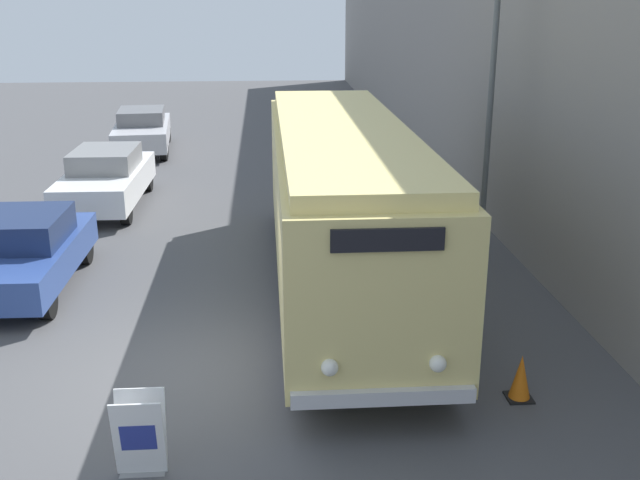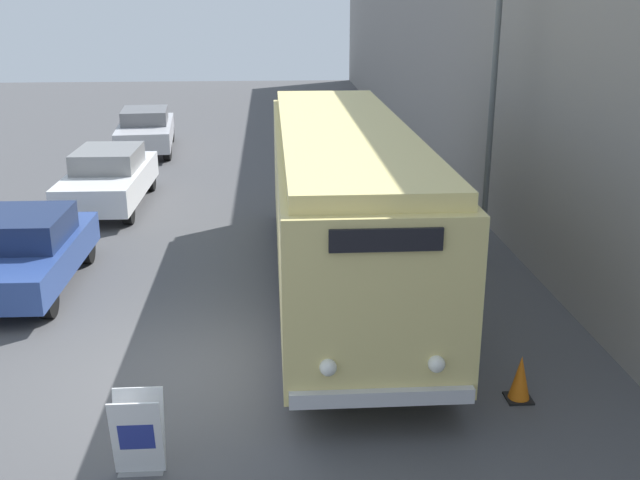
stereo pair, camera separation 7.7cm
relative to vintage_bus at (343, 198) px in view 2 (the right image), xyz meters
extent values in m
plane|color=#4C4C4F|center=(-2.58, -3.19, -1.83)|extent=(80.00, 80.00, 0.00)
cube|color=gray|center=(4.13, 6.81, 2.10)|extent=(0.30, 60.00, 7.86)
cylinder|color=black|center=(-1.07, -3.77, -1.30)|extent=(0.28, 1.06, 1.06)
cylinder|color=black|center=(1.07, -3.77, -1.30)|extent=(0.28, 1.06, 1.06)
cylinder|color=black|center=(-1.07, 3.79, -1.30)|extent=(0.28, 1.06, 1.06)
cylinder|color=black|center=(1.07, 3.79, -1.30)|extent=(0.28, 1.06, 1.06)
cube|color=#E5D17F|center=(0.00, 0.01, -0.08)|extent=(2.46, 10.36, 2.43)
cube|color=#F3DD87|center=(0.00, 0.01, 1.26)|extent=(2.26, 9.94, 0.24)
cube|color=silver|center=(0.00, -5.23, -1.18)|extent=(2.33, 0.12, 0.20)
sphere|color=white|center=(-0.68, -5.20, -0.75)|extent=(0.22, 0.22, 0.22)
sphere|color=white|center=(0.68, -5.20, -0.75)|extent=(0.22, 0.22, 0.22)
cube|color=black|center=(0.00, -5.19, 0.89)|extent=(1.35, 0.06, 0.28)
cube|color=gray|center=(-2.96, -5.64, -1.82)|extent=(0.53, 0.22, 0.01)
cube|color=white|center=(-2.96, -5.73, -1.31)|extent=(0.59, 0.21, 1.04)
cube|color=white|center=(-2.96, -5.55, -1.31)|extent=(0.59, 0.21, 1.04)
cube|color=navy|center=(-2.96, -5.75, -1.29)|extent=(0.42, 0.07, 0.36)
cylinder|color=#595E60|center=(3.17, 1.54, 0.94)|extent=(0.12, 0.12, 5.54)
cylinder|color=black|center=(-5.29, -0.97, -1.51)|extent=(0.22, 0.64, 0.64)
cylinder|color=black|center=(-6.83, 1.88, -1.51)|extent=(0.22, 0.64, 0.64)
cylinder|color=black|center=(-5.26, 1.86, -1.51)|extent=(0.22, 0.64, 0.64)
cube|color=#2D478C|center=(-6.06, 0.45, -1.20)|extent=(1.89, 4.25, 0.61)
cube|color=#19274D|center=(-6.06, 0.56, -0.62)|extent=(1.58, 1.92, 0.55)
cylinder|color=black|center=(-6.48, 4.69, -1.50)|extent=(0.22, 0.65, 0.65)
cylinder|color=black|center=(-4.88, 4.67, -1.50)|extent=(0.22, 0.65, 0.65)
cylinder|color=black|center=(-6.43, 8.03, -1.50)|extent=(0.22, 0.65, 0.65)
cylinder|color=black|center=(-4.82, 8.00, -1.50)|extent=(0.22, 0.65, 0.65)
cube|color=silver|center=(-5.65, 6.35, -1.15)|extent=(1.94, 4.77, 0.70)
cube|color=gray|center=(-5.65, 6.47, -0.54)|extent=(1.62, 2.16, 0.53)
cylinder|color=black|center=(-6.44, 12.01, -1.49)|extent=(0.22, 0.67, 0.67)
cylinder|color=black|center=(-4.86, 12.15, -1.49)|extent=(0.22, 0.67, 0.67)
cylinder|color=black|center=(-6.75, 15.39, -1.49)|extent=(0.22, 0.67, 0.67)
cylinder|color=black|center=(-5.17, 15.53, -1.49)|extent=(0.22, 0.67, 0.67)
cube|color=#B7B7BC|center=(-5.81, 13.77, -1.14)|extent=(2.27, 4.94, 0.69)
cube|color=slate|center=(-5.82, 13.89, -0.55)|extent=(1.76, 2.29, 0.49)
cube|color=black|center=(2.10, -4.30, -1.81)|extent=(0.36, 0.36, 0.03)
cone|color=orange|center=(2.10, -4.30, -1.47)|extent=(0.30, 0.30, 0.64)
camera|label=1|loc=(-1.40, -13.41, 3.62)|focal=42.00mm
camera|label=2|loc=(-1.33, -13.42, 3.62)|focal=42.00mm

